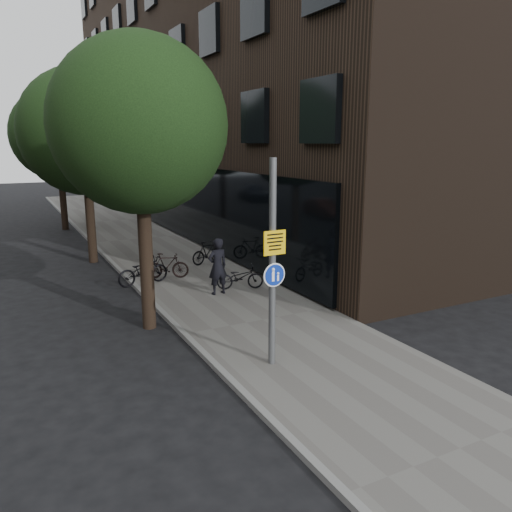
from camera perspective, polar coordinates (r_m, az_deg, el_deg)
ground at (r=11.16m, az=7.95°, el=-13.24°), size 120.00×120.00×0.00m
sidewalk at (r=19.73m, az=-8.41°, el=-1.43°), size 4.50×60.00×0.12m
curb_edge at (r=19.14m, az=-14.78°, el=-2.15°), size 0.15×60.00×0.13m
building_right_dark_brick at (r=33.63m, az=-1.98°, el=19.90°), size 12.00×40.00×18.00m
street_tree_near at (r=13.19m, az=-12.98°, el=13.51°), size 4.40×4.40×7.50m
street_tree_mid at (r=21.52m, az=-18.91°, el=12.81°), size 5.00×5.00×7.80m
street_tree_far at (r=30.44m, az=-21.61°, el=12.43°), size 5.00×5.00×7.80m
signpost at (r=10.54m, az=1.88°, el=-0.92°), size 0.52×0.15×4.47m
pedestrian at (r=15.91m, az=-4.41°, el=-1.18°), size 0.71×0.50×1.83m
parked_bike_facade_near at (r=16.54m, az=-1.84°, el=-2.42°), size 1.64×1.01×0.81m
parked_bike_facade_far at (r=20.06m, az=-5.55°, el=0.41°), size 1.58×0.85×0.91m
parked_bike_curb_near at (r=17.46m, az=-12.80°, el=-1.67°), size 1.92×1.00×0.96m
parked_bike_curb_far at (r=18.10m, az=-10.13°, el=-1.09°), size 1.58×0.98×0.92m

